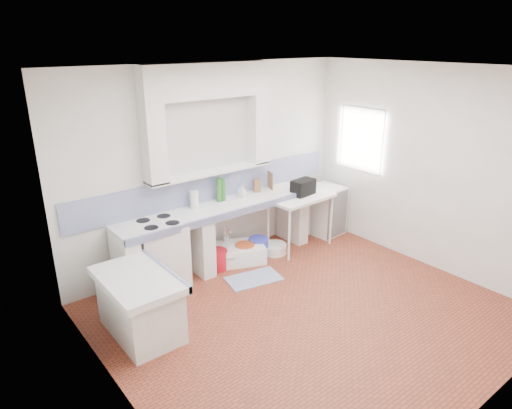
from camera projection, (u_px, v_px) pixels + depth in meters
floor at (308, 314)px, 5.41m from camera, size 4.50×4.50×0.00m
ceiling at (319, 69)px, 4.45m from camera, size 4.50×4.50×0.00m
wall_back at (212, 165)px, 6.40m from camera, size 4.50×0.00×4.50m
wall_front at (501, 274)px, 3.46m from camera, size 4.50×0.00×4.50m
wall_left at (113, 264)px, 3.62m from camera, size 0.00×4.50×4.50m
wall_right at (429, 169)px, 6.24m from camera, size 0.00×4.50×4.50m
alcove_mass at (208, 80)px, 5.84m from camera, size 1.90×0.25×0.45m
window_frame at (368, 138)px, 7.16m from camera, size 0.35×0.86×1.06m
lace_valance at (364, 115)px, 6.94m from camera, size 0.01×0.84×0.24m
counter_slab at (219, 209)px, 6.31m from camera, size 3.00×0.60×0.08m
counter_lip at (231, 214)px, 6.10m from camera, size 3.00×0.04×0.10m
counter_pier_left at (127, 267)px, 5.65m from camera, size 0.20×0.55×0.82m
counter_pier_mid at (199, 245)px, 6.26m from camera, size 0.20×0.55×0.82m
counter_pier_right at (292, 216)px, 7.28m from camera, size 0.20×0.55×0.82m
peninsula_top at (137, 280)px, 4.86m from camera, size 0.70×1.10×0.08m
peninsula_base at (140, 308)px, 4.98m from camera, size 0.60×1.00×0.62m
peninsula_lip at (165, 270)px, 5.05m from camera, size 0.04×1.10×0.10m
backsplash at (213, 186)px, 6.49m from camera, size 4.27×0.03×0.40m
stove at (160, 255)px, 5.92m from camera, size 0.65×0.63×0.86m
sink at (232, 255)px, 6.64m from camera, size 1.04×0.81×0.22m
side_table at (300, 222)px, 7.01m from camera, size 1.02×0.59×0.04m
fridge at (326, 210)px, 7.54m from camera, size 0.56×0.56×0.80m
bucket_red at (217, 260)px, 6.43m from camera, size 0.33×0.33×0.28m
bucket_orange at (245, 253)px, 6.65m from camera, size 0.36×0.36×0.27m
bucket_blue at (258, 247)px, 6.82m from camera, size 0.36×0.36×0.28m
basin_white at (275, 249)px, 6.92m from camera, size 0.46×0.46×0.14m
water_bottle_a at (226, 246)px, 6.78m from camera, size 0.09×0.09×0.33m
water_bottle_b at (227, 247)px, 6.79m from camera, size 0.10×0.10×0.31m
black_bag at (303, 187)px, 6.89m from camera, size 0.40×0.26×0.24m
green_bottle_a at (219, 190)px, 6.41m from camera, size 0.10×0.10×0.35m
green_bottle_b at (223, 190)px, 6.45m from camera, size 0.09×0.09×0.32m
knife_block at (257, 186)px, 6.84m from camera, size 0.12×0.11×0.19m
cutting_board at (270, 180)px, 6.98m from camera, size 0.08×0.19×0.27m
paper_towel at (194, 200)px, 6.19m from camera, size 0.15×0.15×0.24m
soap_bottle at (242, 191)px, 6.61m from camera, size 0.11×0.11×0.18m
rug at (254, 279)px, 6.19m from camera, size 0.80×0.56×0.01m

